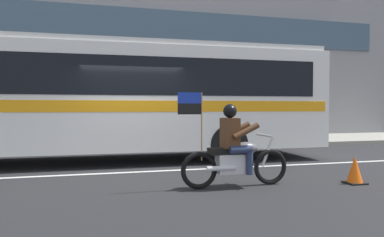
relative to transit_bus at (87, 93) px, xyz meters
The scene contains 7 objects.
ground_plane 2.50m from the transit_bus, 46.51° to the right, with size 60.00×60.00×0.00m, color black.
sidewalk_curb 4.45m from the transit_bus, 73.82° to the left, with size 28.00×3.80×0.15m, color gray.
lane_center_stripe 2.84m from the transit_bus, 57.73° to the right, with size 26.60×0.14×0.01m, color silver.
transit_bus is the anchor object (origin of this frame).
motorcycle_with_rider 4.86m from the transit_bus, 53.51° to the right, with size 2.20×0.64×1.78m.
fire_hydrant 7.67m from the transit_bus, 24.20° to the left, with size 0.22×0.30×0.75m.
traffic_cone 6.82m from the transit_bus, 38.28° to the right, with size 0.36×0.36×0.55m.
Camera 1 is at (-0.79, -8.85, 1.51)m, focal length 33.28 mm.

